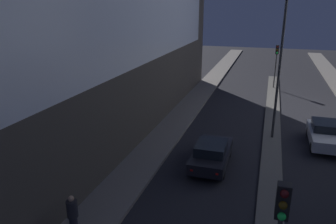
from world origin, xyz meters
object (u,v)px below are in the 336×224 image
object	(u,v)px
street_lamp	(282,45)
car_left_lane	(212,153)
pedestrian_on_left_sidewalk	(73,214)
traffic_light_mid	(277,57)
car_right_lane	(326,134)

from	to	relation	value
street_lamp	car_left_lane	xyz separation A→B (m)	(-3.18, -4.88, -5.39)
street_lamp	pedestrian_on_left_sidewalk	xyz separation A→B (m)	(-7.11, -12.26, -5.10)
traffic_light_mid	car_right_lane	bearing A→B (deg)	-77.35
street_lamp	pedestrian_on_left_sidewalk	distance (m)	15.06
car_right_lane	pedestrian_on_left_sidewalk	xyz separation A→B (m)	(-10.28, -12.20, 0.27)
traffic_light_mid	street_lamp	world-z (taller)	street_lamp
car_left_lane	car_right_lane	bearing A→B (deg)	37.23
street_lamp	car_left_lane	size ratio (longest dim) A/B	2.12
car_left_lane	traffic_light_mid	bearing A→B (deg)	80.50
street_lamp	car_right_lane	size ratio (longest dim) A/B	2.16
car_right_lane	pedestrian_on_left_sidewalk	bearing A→B (deg)	-130.12
car_left_lane	pedestrian_on_left_sidewalk	xyz separation A→B (m)	(-3.93, -7.38, 0.29)
car_left_lane	pedestrian_on_left_sidewalk	bearing A→B (deg)	-118.06
street_lamp	traffic_light_mid	bearing A→B (deg)	90.00
street_lamp	car_left_lane	bearing A→B (deg)	-123.03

